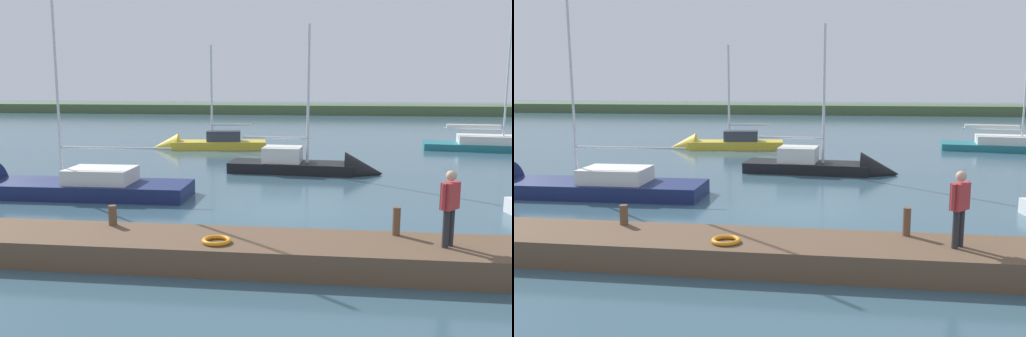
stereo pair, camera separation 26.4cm
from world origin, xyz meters
The scene contains 10 objects.
ground_plane centered at (0.00, 0.00, 0.00)m, with size 200.00×200.00×0.00m, color #385666.
far_shoreline centered at (0.00, -54.99, 0.00)m, with size 180.00×8.00×2.40m, color #4C603D.
dock_pier centered at (0.00, 5.65, 0.31)m, with size 27.70×2.06×0.62m, color brown.
mooring_post_near centered at (-2.77, 4.93, 0.95)m, with size 0.18×0.18×0.66m, color brown.
mooring_post_far centered at (4.15, 4.93, 0.87)m, with size 0.21×0.21×0.50m, color brown.
life_ring_buoy centered at (1.28, 6.06, 0.67)m, with size 0.66×0.66×0.10m, color orange.
sailboat_mid_channel centered at (6.61, -15.36, 0.15)m, with size 7.36×2.85×7.31m.
sailboat_behind_pier centered at (-0.71, -7.09, 0.19)m, with size 7.15×2.36×7.61m.
sailboat_near_dock centered at (9.35, -0.90, 0.19)m, with size 9.52×2.37×11.15m.
person_on_dock centered at (-3.77, 5.69, 1.59)m, with size 0.47×0.50×1.68m.
Camera 2 is at (-1.31, 17.20, 4.16)m, focal length 37.17 mm.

